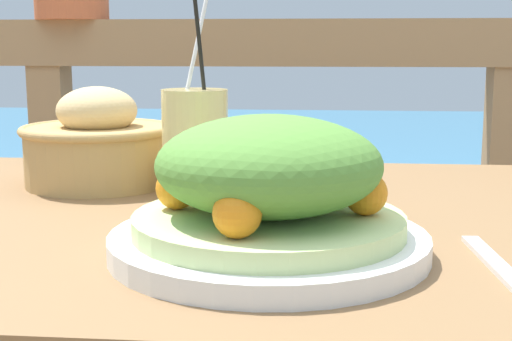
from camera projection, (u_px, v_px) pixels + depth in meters
name	position (u px, v px, depth m)	size (l,w,h in m)	color
patio_table	(234.00, 310.00, 0.84)	(0.96, 0.73, 0.74)	olive
railing_fence	(272.00, 158.00, 1.44)	(2.80, 0.08, 0.98)	#937551
sea_backdrop	(303.00, 178.00, 3.98)	(12.00, 4.00, 0.40)	teal
salad_plate	(269.00, 195.00, 0.65)	(0.29, 0.29, 0.13)	white
drink_glass	(195.00, 143.00, 0.89)	(0.08, 0.08, 0.25)	#DBCC7F
bread_basket	(98.00, 145.00, 0.97)	(0.21, 0.21, 0.13)	tan
fork	(498.00, 266.00, 0.61)	(0.03, 0.18, 0.00)	silver
orange_near_basket	(261.00, 149.00, 1.06)	(0.07, 0.07, 0.07)	orange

